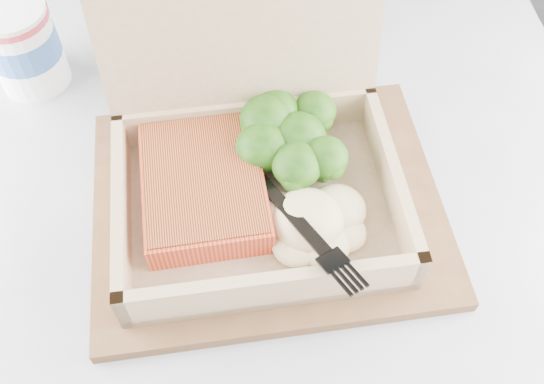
{
  "coord_description": "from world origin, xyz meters",
  "views": [
    {
      "loc": [
        -0.26,
        -0.15,
        1.18
      ],
      "look_at": [
        -0.27,
        0.14,
        0.75
      ],
      "focal_mm": 40.0,
      "sensor_mm": 36.0,
      "label": 1
    }
  ],
  "objects_px": {
    "cafe_table": "(252,288)",
    "paper_cup": "(22,44)",
    "takeout_container": "(252,139)",
    "serving_tray": "(268,205)"
  },
  "relations": [
    {
      "from": "cafe_table",
      "to": "paper_cup",
      "type": "xyz_separation_m",
      "value": [
        -0.24,
        0.16,
        0.23
      ]
    },
    {
      "from": "cafe_table",
      "to": "takeout_container",
      "type": "relative_size",
      "value": 2.87
    },
    {
      "from": "cafe_table",
      "to": "serving_tray",
      "type": "xyz_separation_m",
      "value": [
        0.02,
        -0.0,
        0.19
      ]
    },
    {
      "from": "paper_cup",
      "to": "cafe_table",
      "type": "bearing_deg",
      "value": -33.41
    },
    {
      "from": "takeout_container",
      "to": "paper_cup",
      "type": "distance_m",
      "value": 0.28
    },
    {
      "from": "serving_tray",
      "to": "cafe_table",
      "type": "bearing_deg",
      "value": 166.89
    },
    {
      "from": "takeout_container",
      "to": "paper_cup",
      "type": "height_order",
      "value": "takeout_container"
    },
    {
      "from": "cafe_table",
      "to": "paper_cup",
      "type": "bearing_deg",
      "value": 146.59
    },
    {
      "from": "serving_tray",
      "to": "takeout_container",
      "type": "height_order",
      "value": "takeout_container"
    },
    {
      "from": "serving_tray",
      "to": "paper_cup",
      "type": "relative_size",
      "value": 3.36
    }
  ]
}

